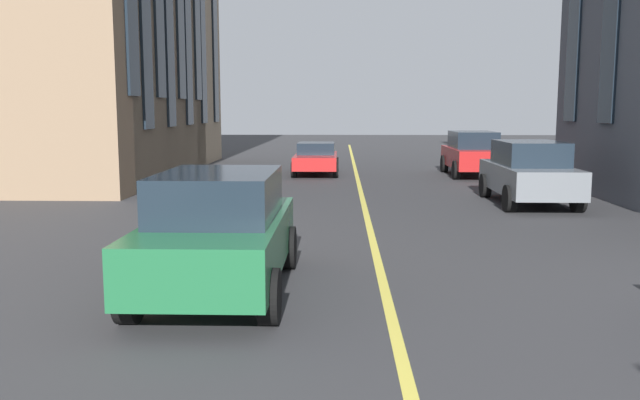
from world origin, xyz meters
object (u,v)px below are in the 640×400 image
(car_green_trailing, at_px, (219,231))
(car_grey_parked_b, at_px, (529,172))
(car_red_mid, at_px, (473,153))
(car_red_far, at_px, (316,158))

(car_green_trailing, xyz_separation_m, car_grey_parked_b, (9.78, -7.47, 0.00))
(car_red_mid, distance_m, car_grey_parked_b, 8.48)
(car_green_trailing, bearing_deg, car_grey_parked_b, -37.39)
(car_grey_parked_b, bearing_deg, car_green_trailing, 142.61)
(car_red_far, height_order, car_grey_parked_b, car_grey_parked_b)
(car_red_far, xyz_separation_m, car_grey_parked_b, (-8.97, -6.66, 0.27))
(car_red_far, bearing_deg, car_green_trailing, 177.53)
(car_red_mid, height_order, car_red_far, car_red_mid)
(car_red_mid, bearing_deg, car_red_far, 85.81)
(car_red_mid, xyz_separation_m, car_grey_parked_b, (-8.48, 0.00, 0.00))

